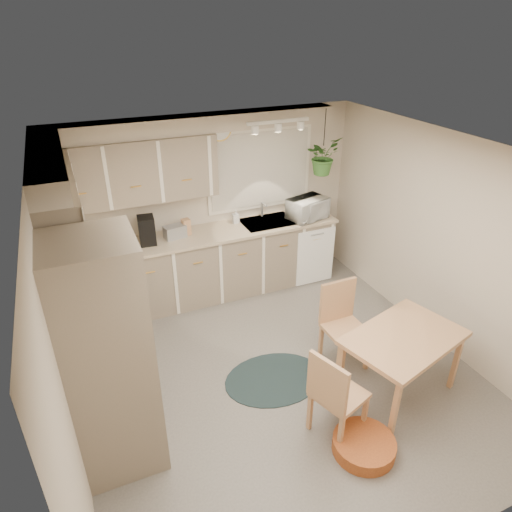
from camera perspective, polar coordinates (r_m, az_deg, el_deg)
name	(u,v)px	position (r m, az deg, el deg)	size (l,w,h in m)	color
floor	(278,373)	(5.11, 2.72, -14.40)	(4.20, 4.20, 0.00)	slate
ceiling	(284,155)	(3.92, 3.52, 12.50)	(4.20, 4.20, 0.00)	silver
wall_back	(211,204)	(6.15, -5.62, 6.47)	(4.00, 0.04, 2.40)	beige
wall_front	(437,446)	(3.09, 21.73, -21.15)	(4.00, 0.04, 2.40)	beige
wall_left	(58,328)	(4.06, -23.50, -8.28)	(0.04, 4.20, 2.40)	beige
wall_right	(441,242)	(5.49, 22.16, 1.68)	(0.04, 4.20, 2.40)	beige
base_cab_left	(99,332)	(5.19, -19.03, -9.01)	(0.60, 1.85, 0.90)	gray
base_cab_back	(207,266)	(6.16, -6.18, -1.26)	(3.60, 0.60, 0.90)	gray
counter_left	(93,295)	(4.94, -19.76, -4.61)	(0.64, 1.89, 0.04)	tan
counter_back	(205,235)	(5.94, -6.38, 2.66)	(3.64, 0.64, 0.04)	tan
oven_stack	(109,360)	(3.83, -17.94, -12.32)	(0.65, 0.65, 2.10)	gray
wall_oven_face	(150,350)	(3.85, -13.17, -11.36)	(0.02, 0.56, 0.58)	white
upper_cab_left	(60,210)	(4.66, -23.33, 5.31)	(0.35, 2.00, 0.75)	gray
upper_cab_back	(132,172)	(5.58, -15.27, 10.15)	(2.00, 0.35, 0.75)	gray
soffit_left	(46,160)	(4.52, -24.78, 10.79)	(0.30, 2.00, 0.20)	beige
soffit_back	(195,124)	(5.65, -7.65, 16.07)	(3.60, 0.30, 0.20)	beige
cooktop	(100,324)	(4.44, -18.93, -8.04)	(0.52, 0.58, 0.02)	white
range_hood	(89,282)	(4.20, -20.15, -3.04)	(0.40, 0.60, 0.14)	white
window_blinds	(260,169)	(6.23, 0.52, 10.77)	(1.40, 0.02, 1.00)	beige
window_frame	(260,169)	(6.24, 0.49, 10.80)	(1.50, 0.02, 1.10)	silver
sink	(268,225)	(6.24, 1.50, 3.95)	(0.70, 0.48, 0.10)	#9FA1A6
dishwasher_front	(315,257)	(6.46, 7.44, -0.10)	(0.58, 0.01, 0.83)	white
track_light_bar	(278,121)	(5.59, 2.80, 16.47)	(0.80, 0.04, 0.04)	white
wall_clock	(220,129)	(5.88, -4.54, 15.51)	(0.30, 0.30, 0.03)	#E8BF51
dining_table	(399,365)	(4.88, 17.48, -12.83)	(1.14, 0.76, 0.72)	tan
chair_left	(340,392)	(4.31, 10.40, -16.37)	(0.43, 0.43, 0.92)	tan
chair_back	(346,328)	(5.03, 11.18, -8.82)	(0.44, 0.44, 0.95)	tan
braided_rug	(274,379)	(5.04, 2.26, -15.08)	(1.07, 0.80, 0.01)	black
pet_bed	(364,446)	(4.48, 13.32, -22.06)	(0.56, 0.56, 0.13)	#B05623
microwave	(308,206)	(6.31, 6.48, 6.19)	(0.52, 0.29, 0.35)	white
soap_bottle	(236,220)	(6.19, -2.56, 4.55)	(0.08, 0.19, 0.09)	white
hanging_plant	(323,160)	(6.20, 8.33, 11.78)	(0.44, 0.49, 0.38)	#386C2B
coffee_maker	(147,230)	(5.72, -13.49, 3.14)	(0.19, 0.24, 0.35)	black
toaster	(175,232)	(5.84, -10.10, 3.01)	(0.27, 0.15, 0.16)	#9FA1A6
knife_block	(186,227)	(5.88, -8.73, 3.61)	(0.10, 0.10, 0.21)	tan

